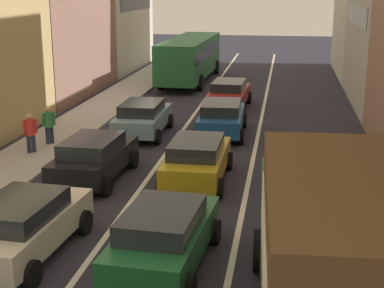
{
  "coord_description": "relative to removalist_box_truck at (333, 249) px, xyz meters",
  "views": [
    {
      "loc": [
        2.76,
        -5.2,
        6.41
      ],
      "look_at": [
        0.0,
        12.0,
        1.6
      ],
      "focal_mm": 54.64,
      "sensor_mm": 36.0,
      "label": 1
    }
  ],
  "objects": [
    {
      "name": "sidewalk_left",
      "position": [
        -10.4,
        15.7,
        -1.9
      ],
      "size": [
        2.6,
        64.0,
        0.14
      ],
      "primitive_type": "cube",
      "color": "#ACACAC",
      "rests_on": "ground"
    },
    {
      "name": "lane_stripe_left",
      "position": [
        -5.4,
        15.7,
        -1.97
      ],
      "size": [
        0.16,
        60.0,
        0.01
      ],
      "primitive_type": "cube",
      "color": "silver",
      "rests_on": "ground"
    },
    {
      "name": "lane_stripe_right",
      "position": [
        -2.0,
        15.7,
        -1.97
      ],
      "size": [
        0.16,
        60.0,
        0.01
      ],
      "primitive_type": "cube",
      "color": "silver",
      "rests_on": "ground"
    },
    {
      "name": "removalist_box_truck",
      "position": [
        0.0,
        0.0,
        0.0
      ],
      "size": [
        3.01,
        7.81,
        3.58
      ],
      "rotation": [
        0.0,
        0.0,
        1.62
      ],
      "color": "#1E5933",
      "rests_on": "ground"
    },
    {
      "name": "sedan_centre_lane_second",
      "position": [
        -3.55,
        2.66,
        -1.18
      ],
      "size": [
        2.29,
        4.41,
        1.49
      ],
      "rotation": [
        0.0,
        0.0,
        1.51
      ],
      "color": "#19592D",
      "rests_on": "ground"
    },
    {
      "name": "wagon_left_lane_second",
      "position": [
        -7.02,
        2.71,
        -1.18
      ],
      "size": [
        2.28,
        4.41,
        1.49
      ],
      "rotation": [
        0.0,
        0.0,
        1.51
      ],
      "color": "beige",
      "rests_on": "ground"
    },
    {
      "name": "hatchback_centre_lane_third",
      "position": [
        -3.71,
        8.78,
        -1.18
      ],
      "size": [
        2.07,
        4.3,
        1.49
      ],
      "rotation": [
        0.0,
        0.0,
        1.57
      ],
      "color": "#B29319",
      "rests_on": "ground"
    },
    {
      "name": "sedan_left_lane_third",
      "position": [
        -7.15,
        8.46,
        -1.18
      ],
      "size": [
        2.18,
        4.36,
        1.49
      ],
      "rotation": [
        0.0,
        0.0,
        1.54
      ],
      "color": "black",
      "rests_on": "ground"
    },
    {
      "name": "coupe_centre_lane_fourth",
      "position": [
        -3.59,
        15.1,
        -1.18
      ],
      "size": [
        2.16,
        4.35,
        1.49
      ],
      "rotation": [
        0.0,
        0.0,
        1.6
      ],
      "color": "#194C8C",
      "rests_on": "ground"
    },
    {
      "name": "sedan_left_lane_fourth",
      "position": [
        -6.96,
        14.54,
        -1.18
      ],
      "size": [
        2.12,
        4.33,
        1.49
      ],
      "rotation": [
        0.0,
        0.0,
        1.59
      ],
      "color": "#759EB7",
      "rests_on": "ground"
    },
    {
      "name": "sedan_centre_lane_fifth",
      "position": [
        -3.83,
        20.77,
        -1.18
      ],
      "size": [
        2.2,
        4.37,
        1.49
      ],
      "rotation": [
        0.0,
        0.0,
        1.53
      ],
      "color": "#A51E1E",
      "rests_on": "ground"
    },
    {
      "name": "sedan_right_lane_behind_truck",
      "position": [
        -0.15,
        6.78,
        -1.18
      ],
      "size": [
        2.23,
        4.38,
        1.49
      ],
      "rotation": [
        0.0,
        0.0,
        1.52
      ],
      "color": "silver",
      "rests_on": "ground"
    },
    {
      "name": "bus_mid_queue_primary",
      "position": [
        -7.24,
        28.86,
        -0.21
      ],
      "size": [
        3.0,
        10.56,
        2.9
      ],
      "rotation": [
        0.0,
        0.0,
        1.55
      ],
      "color": "#1E6033",
      "rests_on": "ground"
    },
    {
      "name": "pedestrian_near_kerb",
      "position": [
        -10.24,
        12.11,
        -1.03
      ],
      "size": [
        0.42,
        0.4,
        1.66
      ],
      "rotation": [
        0.0,
        0.0,
        2.32
      ],
      "color": "#262D47",
      "rests_on": "ground"
    },
    {
      "name": "pedestrian_mid_sidewalk",
      "position": [
        -10.44,
        10.78,
        -1.03
      ],
      "size": [
        0.44,
        0.37,
        1.66
      ],
      "rotation": [
        0.0,
        0.0,
        5.39
      ],
      "color": "#262D47",
      "rests_on": "ground"
    }
  ]
}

